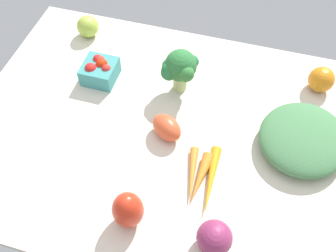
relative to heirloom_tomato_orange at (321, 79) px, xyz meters
The scene contains 10 objects.
tablecloth 44.32cm from the heirloom_tomato_orange, 35.16° to the left, with size 104.00×76.00×2.00cm, color beige.
heirloom_tomato_orange is the anchor object (origin of this frame).
bell_pepper_red 63.20cm from the heirloom_tomato_orange, 53.57° to the left, with size 6.72×6.72×10.39cm, color red.
roma_tomato 44.97cm from the heirloom_tomato_orange, 36.18° to the left, with size 8.61×5.76×5.76cm, color #D34E2B.
heirloom_tomato_green 69.73cm from the heirloom_tomato_orange, ahead, with size 6.62×6.62×6.62cm, color #A0BA40.
leafy_greens_clump 20.86cm from the heirloom_tomato_orange, 81.62° to the left, with size 22.77×21.29×5.91cm, color #417546.
broccoli_head 38.88cm from the heirloom_tomato_orange, 16.30° to the left, with size 9.08×9.13×12.95cm.
berry_basket 60.80cm from the heirloom_tomato_orange, 12.17° to the left, with size 9.05×9.05×6.49cm.
red_onion_center 54.51cm from the heirloom_tomato_orange, 69.78° to the left, with size 7.50×7.50×7.50cm, color #822A53.
carrot_bunch 44.42cm from the heirloom_tomato_orange, 56.73° to the left, with size 8.43×17.91×2.98cm.
Camera 1 is at (-15.73, 55.13, 83.04)cm, focal length 41.41 mm.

